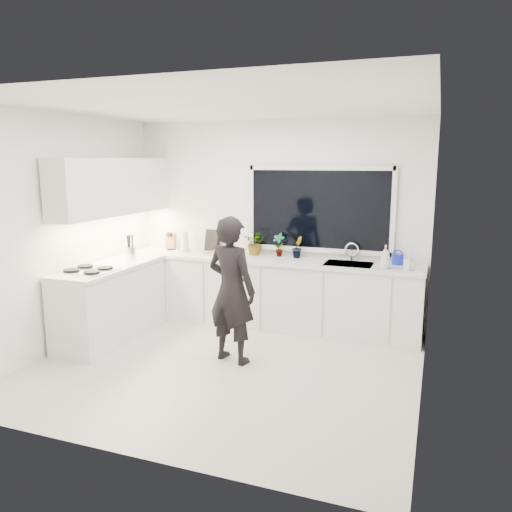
% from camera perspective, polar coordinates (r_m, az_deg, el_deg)
% --- Properties ---
extents(floor, '(4.00, 3.50, 0.02)m').
position_cam_1_polar(floor, '(5.48, -3.65, -12.61)').
color(floor, beige).
rests_on(floor, ground).
extents(wall_back, '(4.00, 0.02, 2.70)m').
position_cam_1_polar(wall_back, '(6.72, 2.26, 3.84)').
color(wall_back, white).
rests_on(wall_back, ground).
extents(wall_left, '(0.02, 3.50, 2.70)m').
position_cam_1_polar(wall_left, '(6.18, -21.16, 2.50)').
color(wall_left, white).
rests_on(wall_left, ground).
extents(wall_right, '(0.02, 3.50, 2.70)m').
position_cam_1_polar(wall_right, '(4.67, 19.37, 0.13)').
color(wall_right, white).
rests_on(wall_right, ground).
extents(ceiling, '(4.00, 3.50, 0.02)m').
position_cam_1_polar(ceiling, '(5.06, -4.03, 16.97)').
color(ceiling, white).
rests_on(ceiling, wall_back).
extents(window, '(1.80, 0.02, 1.00)m').
position_cam_1_polar(window, '(6.51, 7.23, 5.30)').
color(window, black).
rests_on(window, wall_back).
extents(base_cabinets_back, '(3.92, 0.58, 0.88)m').
position_cam_1_polar(base_cabinets_back, '(6.61, 1.37, -4.33)').
color(base_cabinets_back, white).
rests_on(base_cabinets_back, floor).
extents(base_cabinets_left, '(0.58, 1.60, 0.88)m').
position_cam_1_polar(base_cabinets_left, '(6.42, -16.25, -5.23)').
color(base_cabinets_left, white).
rests_on(base_cabinets_left, floor).
extents(countertop_back, '(3.94, 0.62, 0.04)m').
position_cam_1_polar(countertop_back, '(6.49, 1.36, -0.43)').
color(countertop_back, silver).
rests_on(countertop_back, base_cabinets_back).
extents(countertop_left, '(0.62, 1.60, 0.04)m').
position_cam_1_polar(countertop_left, '(6.31, -16.47, -1.21)').
color(countertop_left, silver).
rests_on(countertop_left, base_cabinets_left).
extents(upper_cabinets, '(0.34, 2.10, 0.70)m').
position_cam_1_polar(upper_cabinets, '(6.54, -15.94, 7.64)').
color(upper_cabinets, white).
rests_on(upper_cabinets, wall_left).
extents(sink, '(0.58, 0.42, 0.14)m').
position_cam_1_polar(sink, '(6.26, 10.53, -1.32)').
color(sink, silver).
rests_on(sink, countertop_back).
extents(faucet, '(0.03, 0.03, 0.22)m').
position_cam_1_polar(faucet, '(6.42, 10.88, 0.43)').
color(faucet, silver).
rests_on(faucet, countertop_back).
extents(stovetop, '(0.56, 0.48, 0.03)m').
position_cam_1_polar(stovetop, '(6.04, -18.60, -1.51)').
color(stovetop, black).
rests_on(stovetop, countertop_left).
extents(person, '(0.66, 0.51, 1.60)m').
position_cam_1_polar(person, '(5.38, -2.83, -3.89)').
color(person, black).
rests_on(person, floor).
extents(pizza_tray, '(0.53, 0.43, 0.03)m').
position_cam_1_polar(pizza_tray, '(6.70, -3.84, 0.20)').
color(pizza_tray, silver).
rests_on(pizza_tray, countertop_back).
extents(pizza, '(0.49, 0.38, 0.01)m').
position_cam_1_polar(pizza, '(6.69, -3.84, 0.34)').
color(pizza, red).
rests_on(pizza, pizza_tray).
extents(watering_can, '(0.15, 0.15, 0.13)m').
position_cam_1_polar(watering_can, '(6.33, 15.88, -0.36)').
color(watering_can, '#1525C8').
rests_on(watering_can, countertop_back).
extents(paper_towel_roll, '(0.13, 0.13, 0.26)m').
position_cam_1_polar(paper_towel_roll, '(7.07, -8.18, 1.62)').
color(paper_towel_roll, silver).
rests_on(paper_towel_roll, countertop_back).
extents(knife_block, '(0.14, 0.12, 0.22)m').
position_cam_1_polar(knife_block, '(7.22, -9.71, 1.61)').
color(knife_block, olive).
rests_on(knife_block, countertop_back).
extents(utensil_crock, '(0.14, 0.14, 0.16)m').
position_cam_1_polar(utensil_crock, '(6.64, -14.13, 0.38)').
color(utensil_crock, silver).
rests_on(utensil_crock, countertop_left).
extents(picture_frame_large, '(0.21, 0.10, 0.28)m').
position_cam_1_polar(picture_frame_large, '(7.03, -4.99, 1.72)').
color(picture_frame_large, black).
rests_on(picture_frame_large, countertop_back).
extents(picture_frame_small, '(0.25, 0.07, 0.30)m').
position_cam_1_polar(picture_frame_small, '(7.03, -4.99, 1.80)').
color(picture_frame_small, black).
rests_on(picture_frame_small, countertop_back).
extents(herb_plants, '(0.81, 0.31, 0.33)m').
position_cam_1_polar(herb_plants, '(6.65, 1.08, 1.40)').
color(herb_plants, '#26662D').
rests_on(herb_plants, countertop_back).
extents(soap_bottles, '(0.39, 0.13, 0.28)m').
position_cam_1_polar(soap_bottles, '(6.02, 15.36, -0.30)').
color(soap_bottles, '#D8BF66').
rests_on(soap_bottles, countertop_back).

